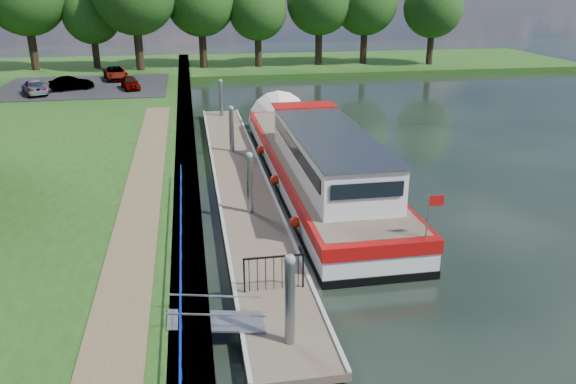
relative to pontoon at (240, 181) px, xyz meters
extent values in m
plane|color=black|center=(0.00, -13.00, -0.18)|extent=(160.00, 160.00, 0.00)
cube|color=#473D2D|center=(-2.55, 2.00, 0.20)|extent=(1.10, 90.00, 0.78)
cube|color=#1D4313|center=(12.00, 39.00, 0.12)|extent=(60.00, 18.00, 0.60)
cube|color=brown|center=(-4.40, -5.00, 0.62)|extent=(1.60, 40.00, 0.05)
cube|color=black|center=(-11.00, 25.00, 0.62)|extent=(14.00, 12.00, 0.06)
cube|color=#0C2DBF|center=(-2.75, -10.00, 1.29)|extent=(0.04, 18.00, 0.04)
cube|color=#0C2DBF|center=(-2.75, -10.00, 0.94)|extent=(0.03, 18.00, 0.03)
cylinder|color=#0C2DBF|center=(-2.75, -15.00, 0.95)|extent=(0.04, 0.04, 0.72)
cylinder|color=#0C2DBF|center=(-2.75, -13.00, 0.95)|extent=(0.04, 0.04, 0.72)
cylinder|color=#0C2DBF|center=(-2.75, -11.00, 0.95)|extent=(0.04, 0.04, 0.72)
cylinder|color=#0C2DBF|center=(-2.75, -9.00, 0.95)|extent=(0.04, 0.04, 0.72)
cylinder|color=#0C2DBF|center=(-2.75, -7.00, 0.95)|extent=(0.04, 0.04, 0.72)
cylinder|color=#0C2DBF|center=(-2.75, -5.00, 0.95)|extent=(0.04, 0.04, 0.72)
cylinder|color=#0C2DBF|center=(-2.75, -3.00, 0.95)|extent=(0.04, 0.04, 0.72)
cylinder|color=#0C2DBF|center=(-2.75, -1.00, 0.95)|extent=(0.04, 0.04, 0.72)
cube|color=brown|center=(0.00, 0.00, 0.10)|extent=(2.50, 30.00, 0.24)
cube|color=#9EA0A3|center=(0.00, -12.00, -0.13)|extent=(2.30, 5.00, 0.30)
cube|color=#9EA0A3|center=(0.00, -4.00, -0.13)|extent=(2.30, 5.00, 0.30)
cube|color=#9EA0A3|center=(0.00, 4.00, -0.13)|extent=(2.30, 5.00, 0.30)
cube|color=#9EA0A3|center=(0.00, 12.00, -0.13)|extent=(2.30, 5.00, 0.30)
cube|color=#9EA0A3|center=(1.19, 0.00, 0.25)|extent=(0.12, 30.00, 0.06)
cube|color=#9EA0A3|center=(-1.19, 0.00, 0.25)|extent=(0.12, 30.00, 0.06)
cylinder|color=gray|center=(0.00, -13.50, 0.92)|extent=(0.26, 0.26, 3.40)
sphere|color=gray|center=(0.00, -13.50, 2.62)|extent=(0.30, 0.30, 0.30)
cylinder|color=gray|center=(0.00, -4.50, 0.92)|extent=(0.26, 0.26, 3.40)
sphere|color=gray|center=(0.00, -4.50, 2.62)|extent=(0.30, 0.30, 0.30)
cylinder|color=gray|center=(0.00, 4.50, 0.92)|extent=(0.26, 0.26, 3.40)
sphere|color=gray|center=(0.00, 4.50, 2.62)|extent=(0.30, 0.30, 0.30)
cylinder|color=gray|center=(0.00, 13.50, 0.92)|extent=(0.26, 0.26, 3.40)
sphere|color=gray|center=(0.00, 13.50, 2.62)|extent=(0.30, 0.30, 0.30)
cube|color=#A5A8AD|center=(-1.85, -12.50, 0.42)|extent=(2.58, 1.00, 0.43)
cube|color=#A5A8AD|center=(-1.85, -12.98, 0.92)|extent=(2.58, 0.04, 0.41)
cube|color=#A5A8AD|center=(-1.85, -12.02, 0.92)|extent=(2.58, 0.04, 0.41)
cube|color=black|center=(-0.90, -10.80, 0.80)|extent=(0.05, 0.05, 1.15)
cube|color=black|center=(0.90, -10.80, 0.80)|extent=(0.05, 0.05, 1.15)
cube|color=black|center=(0.00, -10.80, 1.34)|extent=(1.85, 0.05, 0.05)
cube|color=black|center=(-0.75, -10.80, 0.80)|extent=(0.02, 0.02, 1.10)
cube|color=black|center=(-0.50, -10.80, 0.80)|extent=(0.02, 0.02, 1.10)
cube|color=black|center=(-0.25, -10.80, 0.80)|extent=(0.02, 0.02, 1.10)
cube|color=black|center=(0.00, -10.80, 0.80)|extent=(0.02, 0.02, 1.10)
cube|color=black|center=(0.25, -10.80, 0.80)|extent=(0.02, 0.02, 1.10)
cube|color=black|center=(0.50, -10.80, 0.80)|extent=(0.02, 0.02, 1.10)
cube|color=black|center=(0.75, -10.80, 0.80)|extent=(0.02, 0.02, 1.10)
cube|color=black|center=(3.60, -0.43, -0.16)|extent=(4.00, 20.00, 0.55)
cube|color=silver|center=(3.60, -0.43, 0.44)|extent=(3.96, 19.90, 0.65)
cube|color=#A20C0B|center=(3.60, -0.43, 1.00)|extent=(4.04, 20.00, 0.48)
cube|color=brown|center=(3.60, -0.43, 1.24)|extent=(3.68, 19.20, 0.04)
cone|color=silver|center=(3.60, 9.97, 0.37)|extent=(4.00, 1.50, 4.00)
cube|color=silver|center=(3.60, -2.93, 2.12)|extent=(3.00, 11.00, 1.75)
cube|color=gray|center=(3.60, -2.93, 3.04)|extent=(3.10, 11.20, 0.10)
cube|color=black|center=(2.08, -2.93, 2.37)|extent=(0.04, 10.00, 0.55)
cube|color=black|center=(5.12, -2.93, 2.37)|extent=(0.04, 10.00, 0.55)
cube|color=black|center=(3.60, 2.62, 2.37)|extent=(2.60, 0.04, 0.55)
cube|color=black|center=(3.60, -8.48, 2.37)|extent=(2.60, 0.04, 0.55)
cube|color=#A20C0B|center=(3.60, 2.27, 3.12)|extent=(3.20, 1.60, 0.06)
cylinder|color=gray|center=(5.10, -10.13, 1.97)|extent=(0.05, 0.05, 1.50)
cube|color=#A20C0B|center=(5.35, -10.13, 2.52)|extent=(0.50, 0.02, 0.35)
sphere|color=red|center=(1.48, -6.43, 0.47)|extent=(0.44, 0.44, 0.44)
sphere|color=red|center=(1.48, -1.43, 0.47)|extent=(0.44, 0.44, 0.44)
sphere|color=red|center=(1.48, 3.57, 0.47)|extent=(0.44, 0.44, 0.44)
imported|color=#594C47|center=(2.40, -7.24, 2.12)|extent=(0.49, 0.68, 1.72)
cylinder|color=#332316|center=(-17.49, 36.36, 2.52)|extent=(0.83, 0.83, 4.21)
cylinder|color=#332316|center=(-11.50, 36.87, 1.97)|extent=(0.70, 0.70, 3.10)
sphere|color=#173911|center=(-11.50, 36.87, 5.92)|extent=(5.85, 5.85, 5.85)
sphere|color=#173911|center=(-11.67, 37.04, 7.39)|extent=(4.65, 4.65, 4.65)
cylinder|color=#332316|center=(-6.89, 34.36, 2.56)|extent=(0.84, 0.84, 4.29)
cylinder|color=#332316|center=(-0.41, 36.36, 2.33)|extent=(0.79, 0.79, 3.83)
sphere|color=#173911|center=(-0.41, 36.36, 7.23)|extent=(7.24, 7.24, 7.24)
cylinder|color=#332316|center=(5.49, 36.09, 2.05)|extent=(0.72, 0.72, 3.26)
sphere|color=#173911|center=(5.49, 36.09, 6.21)|extent=(6.16, 6.16, 6.16)
cylinder|color=#332316|center=(12.25, 36.38, 2.30)|extent=(0.78, 0.78, 3.77)
sphere|color=#173911|center=(12.25, 36.38, 7.12)|extent=(7.13, 7.13, 7.13)
cylinder|color=#332316|center=(17.42, 36.40, 2.24)|extent=(0.77, 0.77, 3.65)
sphere|color=#173911|center=(17.42, 36.40, 6.90)|extent=(6.89, 6.89, 6.89)
cylinder|color=#332316|center=(24.52, 34.52, 2.12)|extent=(0.74, 0.74, 3.41)
sphere|color=#173911|center=(24.52, 34.52, 6.47)|extent=(6.43, 6.43, 6.43)
imported|color=#999999|center=(-6.95, 22.88, 1.19)|extent=(1.99, 3.38, 1.08)
imported|color=#999999|center=(-11.69, 23.28, 1.21)|extent=(3.59, 2.38, 1.12)
imported|color=#999999|center=(-14.24, 21.82, 1.23)|extent=(2.92, 4.28, 1.15)
imported|color=#999999|center=(-8.65, 28.10, 1.22)|extent=(2.74, 4.42, 1.14)
camera|label=1|loc=(-2.20, -25.64, 9.02)|focal=35.00mm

